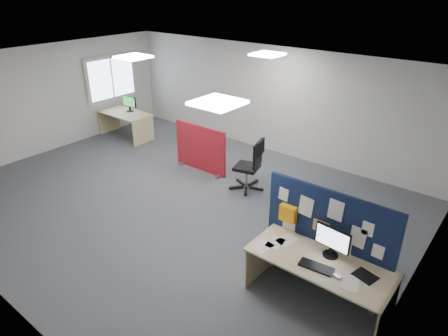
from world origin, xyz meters
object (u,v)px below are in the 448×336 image
Objects in this scene: monitor_main at (332,241)px; red_divider at (200,149)px; office_chair at (252,162)px; navy_divider at (326,240)px; second_desk at (126,118)px; main_desk at (321,268)px; monitor_second at (129,103)px.

red_divider is at bearing 159.53° from monitor_main.
office_chair is (1.51, -0.06, 0.11)m from red_divider.
navy_divider is 1.30× the size of red_divider.
monitor_main is 3.36m from office_chair.
second_desk is 1.39× the size of office_chair.
second_desk is at bearing 167.53° from monitor_main.
second_desk is (-7.32, 2.38, -0.43)m from monitor_main.
navy_divider reaches higher than monitor_main.
red_divider is at bearing 163.17° from office_chair.
monitor_main is (0.06, 0.14, 0.41)m from main_desk.
main_desk is 1.23× the size of second_desk.
office_chair is at bearing 140.98° from main_desk.
monitor_second is (-7.29, 2.53, -0.01)m from monitor_main.
monitor_main is at bearing -26.08° from red_divider.
monitor_main is 4.69m from red_divider.
main_desk is at bearing -71.15° from navy_divider.
office_chair is at bearing 144.67° from navy_divider.
main_desk is 4.02× the size of monitor_second.
red_divider is 3.14m from second_desk.
monitor_main reaches higher than second_desk.
navy_divider is 0.99× the size of main_desk.
second_desk is (-7.14, 2.16, -0.24)m from navy_divider.
monitor_second is (0.03, 0.15, 0.42)m from second_desk.
navy_divider is 3.96× the size of monitor_second.
main_desk is 3.38m from office_chair.
monitor_second reaches higher than office_chair.
second_desk is at bearing 173.88° from red_divider.
monitor_second is at bearing 161.97° from navy_divider.
main_desk is (0.12, -0.35, -0.23)m from navy_divider.
navy_divider reaches higher than second_desk.
navy_divider is at bearing 108.85° from main_desk.
navy_divider is 1.21× the size of second_desk.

